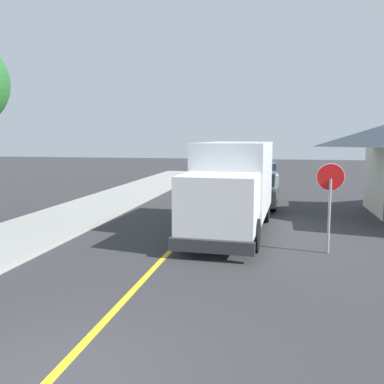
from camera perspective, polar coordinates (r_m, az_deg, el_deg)
ground_plane at (r=6.73m, az=-19.06°, el=-23.28°), size 120.00×120.00×0.00m
centre_line_yellow at (r=15.62m, az=-0.16°, el=-5.03°), size 0.16×56.00×0.01m
box_truck at (r=15.04m, az=5.55°, el=1.26°), size 2.74×7.29×3.20m
parked_car_near at (r=20.89m, az=9.07°, el=0.26°), size 1.91×4.44×1.67m
parked_car_mid at (r=28.25m, az=9.72°, el=2.13°), size 2.02×4.48×1.67m
stop_sign at (r=12.73m, az=18.34°, el=0.18°), size 0.80×0.10×2.65m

